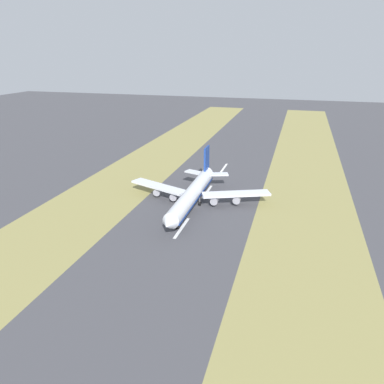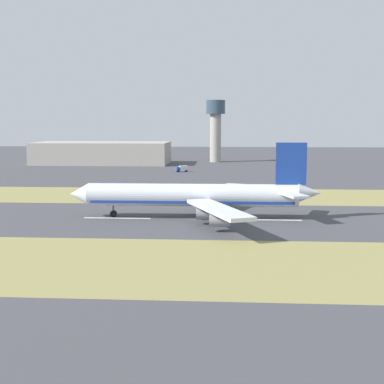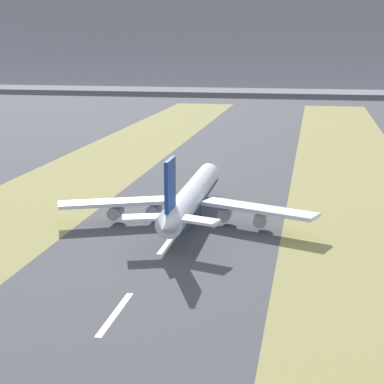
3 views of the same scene
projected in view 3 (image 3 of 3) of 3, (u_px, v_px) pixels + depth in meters
ground_plane at (185, 219)px, 163.42m from camera, size 800.00×800.00×0.00m
grass_median_west at (20, 211)px, 171.58m from camera, size 40.00×600.00×0.01m
grass_median_east at (366, 229)px, 155.25m from camera, size 40.00×600.00×0.01m
centreline_dash_near at (115, 314)px, 107.17m from camera, size 1.20×18.00×0.01m
centreline_dash_mid at (168, 242)px, 145.40m from camera, size 1.20×18.00×0.01m
centreline_dash_far at (199, 200)px, 183.63m from camera, size 1.20×18.00×0.01m
airplane_main_jet at (191, 198)px, 160.99m from camera, size 64.13×67.04×20.20m
mountain_ridge at (286, 39)px, 649.97m from camera, size 800.00×120.00×90.31m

